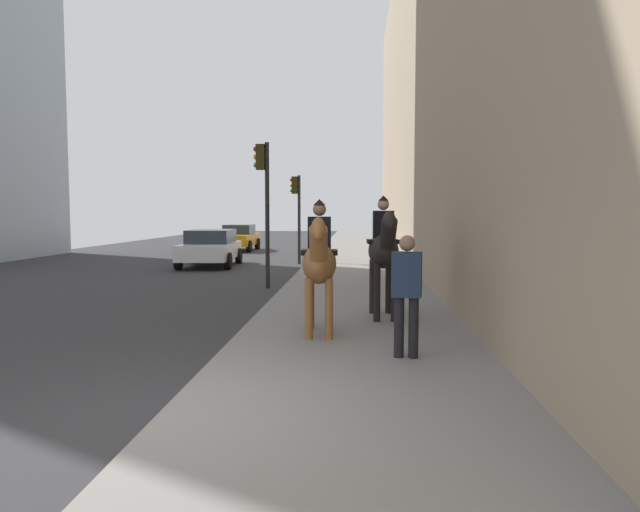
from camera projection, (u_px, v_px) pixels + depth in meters
The scene contains 8 objects.
sidewalk_slab at pixel (354, 418), 5.93m from camera, with size 120.00×3.93×0.12m, color slate.
mounted_horse_near at pixel (319, 261), 9.60m from camera, with size 2.15×0.63×2.23m.
mounted_horse_far at pixel (384, 249), 11.10m from camera, with size 2.15×0.65×2.33m.
pedestrian_greeting at pixel (407, 288), 8.07m from camera, with size 0.32×0.44×1.70m.
car_near_lane at pixel (239, 237), 32.41m from camera, with size 4.08×1.92×1.44m.
car_mid_lane at pixel (210, 247), 23.07m from camera, with size 4.28×2.23×1.44m.
traffic_light_near_curb at pixel (264, 192), 16.23m from camera, with size 0.20×0.44×4.05m.
traffic_light_far_curb at pixel (297, 204), 24.01m from camera, with size 0.20×0.44×3.63m.
Camera 1 is at (-5.80, -1.98, 2.14)m, focal length 32.94 mm.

